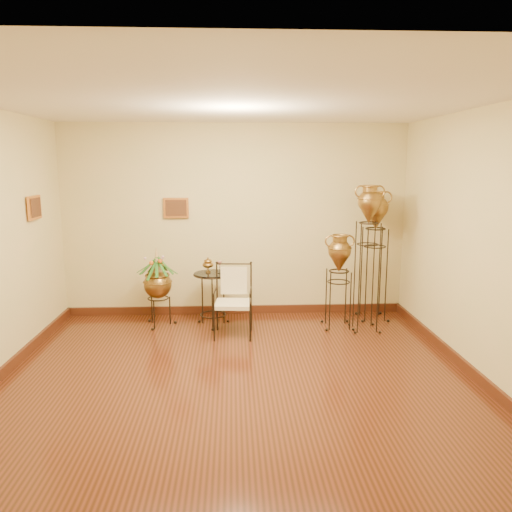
{
  "coord_description": "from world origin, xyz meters",
  "views": [
    {
      "loc": [
        -0.04,
        -4.78,
        2.23
      ],
      "look_at": [
        0.25,
        1.3,
        1.1
      ],
      "focal_mm": 35.0,
      "sensor_mm": 36.0,
      "label": 1
    }
  ],
  "objects_px": {
    "planter_urn": "(158,281)",
    "armchair": "(233,301)",
    "amphora_mid": "(374,254)",
    "amphora_tall": "(367,257)",
    "side_table": "(213,298)"
  },
  "relations": [
    {
      "from": "planter_urn",
      "to": "armchair",
      "type": "height_order",
      "value": "planter_urn"
    },
    {
      "from": "armchair",
      "to": "amphora_mid",
      "type": "bearing_deg",
      "value": 21.95
    },
    {
      "from": "amphora_tall",
      "to": "side_table",
      "type": "distance_m",
      "value": 2.18
    },
    {
      "from": "amphora_tall",
      "to": "amphora_mid",
      "type": "distance_m",
      "value": 0.55
    },
    {
      "from": "amphora_mid",
      "to": "planter_urn",
      "type": "relative_size",
      "value": 1.66
    },
    {
      "from": "armchair",
      "to": "planter_urn",
      "type": "bearing_deg",
      "value": 159.05
    },
    {
      "from": "side_table",
      "to": "armchair",
      "type": "bearing_deg",
      "value": -58.14
    },
    {
      "from": "amphora_mid",
      "to": "amphora_tall",
      "type": "bearing_deg",
      "value": -115.99
    },
    {
      "from": "amphora_tall",
      "to": "armchair",
      "type": "relative_size",
      "value": 2.11
    },
    {
      "from": "amphora_tall",
      "to": "side_table",
      "type": "bearing_deg",
      "value": 172.08
    },
    {
      "from": "amphora_mid",
      "to": "planter_urn",
      "type": "xyz_separation_m",
      "value": [
        -3.07,
        -0.17,
        -0.32
      ]
    },
    {
      "from": "planter_urn",
      "to": "amphora_tall",
      "type": "bearing_deg",
      "value": -6.44
    },
    {
      "from": "side_table",
      "to": "amphora_tall",
      "type": "bearing_deg",
      "value": -7.92
    },
    {
      "from": "armchair",
      "to": "side_table",
      "type": "height_order",
      "value": "side_table"
    },
    {
      "from": "amphora_tall",
      "to": "planter_urn",
      "type": "height_order",
      "value": "amphora_tall"
    }
  ]
}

